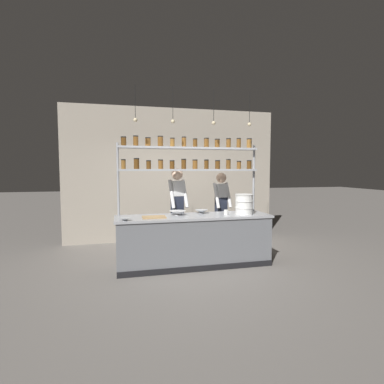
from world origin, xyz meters
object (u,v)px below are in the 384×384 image
(chef_center, at_px, (221,206))
(cutting_board, at_px, (154,217))
(prep_bowl_center_back, at_px, (177,213))
(serving_cup_front, at_px, (226,212))
(spice_shelf_unit, at_px, (190,161))
(container_stack, at_px, (244,204))
(prep_bowl_center_front, at_px, (201,212))
(chef_left, at_px, (177,205))
(prep_bowl_near_left, at_px, (125,219))

(chef_center, height_order, cutting_board, chef_center)
(prep_bowl_center_back, bearing_deg, serving_cup_front, -11.86)
(spice_shelf_unit, xyz_separation_m, chef_center, (0.80, 0.47, -0.95))
(container_stack, relative_size, serving_cup_front, 4.00)
(spice_shelf_unit, height_order, prep_bowl_center_front, spice_shelf_unit)
(container_stack, distance_m, prep_bowl_center_back, 1.25)
(chef_left, height_order, prep_bowl_center_front, chef_left)
(prep_bowl_near_left, bearing_deg, chef_left, 41.26)
(serving_cup_front, bearing_deg, prep_bowl_near_left, -173.75)
(cutting_board, bearing_deg, serving_cup_front, 0.49)
(chef_left, relative_size, prep_bowl_center_back, 5.98)
(chef_left, height_order, chef_center, chef_left)
(chef_center, xyz_separation_m, serving_cup_front, (-0.21, -0.88, -0.00))
(chef_center, height_order, prep_bowl_near_left, chef_center)
(chef_center, relative_size, serving_cup_front, 17.96)
(spice_shelf_unit, height_order, serving_cup_front, spice_shelf_unit)
(spice_shelf_unit, distance_m, prep_bowl_center_back, 1.02)
(spice_shelf_unit, bearing_deg, chef_left, 120.55)
(cutting_board, distance_m, prep_bowl_center_back, 0.49)
(chef_center, bearing_deg, container_stack, -91.33)
(prep_bowl_near_left, bearing_deg, cutting_board, 20.88)
(prep_bowl_center_back, bearing_deg, spice_shelf_unit, 39.00)
(prep_bowl_center_front, distance_m, serving_cup_front, 0.49)
(spice_shelf_unit, relative_size, chef_left, 1.52)
(prep_bowl_center_front, bearing_deg, spice_shelf_unit, 151.25)
(serving_cup_front, bearing_deg, cutting_board, -179.51)
(chef_center, distance_m, prep_bowl_center_front, 0.83)
(chef_center, relative_size, prep_bowl_center_back, 5.67)
(chef_left, relative_size, cutting_board, 4.43)
(prep_bowl_center_back, bearing_deg, chef_left, 79.17)
(spice_shelf_unit, xyz_separation_m, serving_cup_front, (0.59, -0.41, -0.95))
(spice_shelf_unit, bearing_deg, chef_center, 30.18)
(spice_shelf_unit, bearing_deg, prep_bowl_center_back, -141.00)
(cutting_board, relative_size, prep_bowl_center_back, 1.35)
(spice_shelf_unit, height_order, prep_bowl_near_left, spice_shelf_unit)
(container_stack, bearing_deg, spice_shelf_unit, 156.96)
(container_stack, distance_m, prep_bowl_near_left, 2.19)
(container_stack, xyz_separation_m, serving_cup_front, (-0.36, -0.01, -0.14))
(chef_left, distance_m, chef_center, 1.00)
(chef_left, distance_m, prep_bowl_center_front, 0.57)
(spice_shelf_unit, bearing_deg, prep_bowl_near_left, -153.51)
(serving_cup_front, bearing_deg, chef_left, 136.98)
(chef_left, bearing_deg, prep_bowl_center_back, -114.41)
(cutting_board, bearing_deg, chef_center, 30.08)
(chef_left, xyz_separation_m, cutting_board, (-0.55, -0.73, -0.10))
(prep_bowl_near_left, bearing_deg, spice_shelf_unit, 26.49)
(spice_shelf_unit, relative_size, chef_center, 1.60)
(chef_left, xyz_separation_m, container_stack, (1.13, -0.71, 0.07))
(chef_center, distance_m, container_stack, 0.89)
(container_stack, bearing_deg, chef_left, 147.85)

